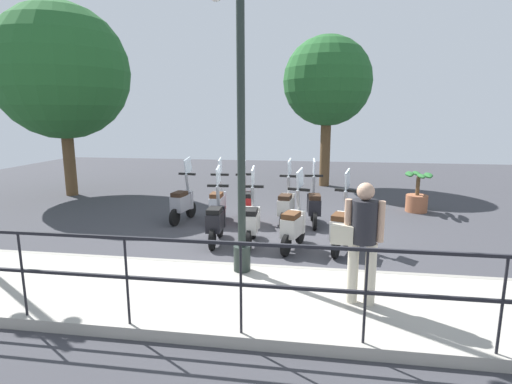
% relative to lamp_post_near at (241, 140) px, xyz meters
% --- Properties ---
extents(ground_plane, '(28.00, 28.00, 0.00)m').
position_rel_lamp_post_near_xyz_m(ground_plane, '(2.40, -0.33, -2.19)').
color(ground_plane, '#38383D').
extents(promenade_walkway, '(2.20, 20.00, 0.15)m').
position_rel_lamp_post_near_xyz_m(promenade_walkway, '(-0.75, -0.33, -2.11)').
color(promenade_walkway, '#A39E93').
rests_on(promenade_walkway, ground_plane).
extents(fence_railing, '(0.04, 16.03, 1.07)m').
position_rel_lamp_post_near_xyz_m(fence_railing, '(-1.80, -0.33, -1.29)').
color(fence_railing, black).
rests_on(fence_railing, promenade_walkway).
extents(lamp_post_near, '(0.26, 0.90, 4.57)m').
position_rel_lamp_post_near_xyz_m(lamp_post_near, '(0.00, 0.00, 0.00)').
color(lamp_post_near, '#232D28').
rests_on(lamp_post_near, promenade_walkway).
extents(pedestrian_with_bag, '(0.36, 0.66, 1.59)m').
position_rel_lamp_post_near_xyz_m(pedestrian_with_bag, '(-0.85, -1.70, -1.11)').
color(pedestrian_with_bag, beige).
rests_on(pedestrian_with_bag, promenade_walkway).
extents(tree_large, '(4.08, 4.08, 5.88)m').
position_rel_lamp_post_near_xyz_m(tree_large, '(5.78, 6.67, 1.64)').
color(tree_large, brown).
rests_on(tree_large, ground_plane).
extents(tree_distant, '(3.09, 3.09, 5.25)m').
position_rel_lamp_post_near_xyz_m(tree_distant, '(8.75, -1.41, 1.49)').
color(tree_distant, brown).
rests_on(tree_distant, ground_plane).
extents(potted_palm, '(1.06, 0.66, 1.05)m').
position_rel_lamp_post_near_xyz_m(potted_palm, '(5.10, -3.79, -1.74)').
color(potted_palm, '#9E5B3D').
rests_on(potted_palm, ground_plane).
extents(scooter_near_0, '(1.20, 0.54, 1.54)m').
position_rel_lamp_post_near_xyz_m(scooter_near_0, '(1.58, -1.62, -1.70)').
color(scooter_near_0, black).
rests_on(scooter_near_0, ground_plane).
extents(scooter_near_1, '(1.21, 0.53, 1.54)m').
position_rel_lamp_post_near_xyz_m(scooter_near_1, '(1.55, -0.71, -1.70)').
color(scooter_near_1, black).
rests_on(scooter_near_1, ground_plane).
extents(scooter_near_2, '(1.23, 0.44, 1.54)m').
position_rel_lamp_post_near_xyz_m(scooter_near_2, '(1.73, 0.14, -1.70)').
color(scooter_near_2, black).
rests_on(scooter_near_2, ground_plane).
extents(scooter_near_3, '(1.23, 0.44, 1.54)m').
position_rel_lamp_post_near_xyz_m(scooter_near_3, '(1.70, 0.85, -1.70)').
color(scooter_near_3, black).
rests_on(scooter_near_3, ground_plane).
extents(scooter_far_0, '(1.23, 0.44, 1.54)m').
position_rel_lamp_post_near_xyz_m(scooter_far_0, '(3.35, -1.08, -1.70)').
color(scooter_far_0, black).
rests_on(scooter_far_0, ground_plane).
extents(scooter_far_1, '(1.23, 0.44, 1.54)m').
position_rel_lamp_post_near_xyz_m(scooter_far_1, '(3.22, -0.45, -1.70)').
color(scooter_far_1, black).
rests_on(scooter_far_1, ground_plane).
extents(scooter_far_2, '(1.20, 0.54, 1.54)m').
position_rel_lamp_post_near_xyz_m(scooter_far_2, '(3.33, 0.53, -1.70)').
color(scooter_far_2, black).
rests_on(scooter_far_2, ground_plane).
extents(scooter_far_3, '(1.23, 0.44, 1.54)m').
position_rel_lamp_post_near_xyz_m(scooter_far_3, '(3.20, 1.18, -1.70)').
color(scooter_far_3, black).
rests_on(scooter_far_3, ground_plane).
extents(scooter_far_4, '(1.23, 0.46, 1.54)m').
position_rel_lamp_post_near_xyz_m(scooter_far_4, '(3.18, 2.05, -1.70)').
color(scooter_far_4, black).
rests_on(scooter_far_4, ground_plane).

